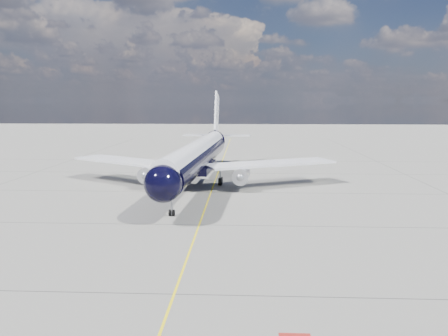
# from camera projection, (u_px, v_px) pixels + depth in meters

# --- Properties ---
(ground) EXTENTS (320.00, 320.00, 0.00)m
(ground) POSITION_uv_depth(u_px,v_px,m) (214.00, 185.00, 61.10)
(ground) COLOR gray
(ground) RESTS_ON ground
(taxiway_centerline) EXTENTS (0.16, 160.00, 0.01)m
(taxiway_centerline) POSITION_uv_depth(u_px,v_px,m) (211.00, 192.00, 56.17)
(taxiway_centerline) COLOR yellow
(taxiway_centerline) RESTS_ON ground
(main_airliner) EXTENTS (38.23, 46.61, 13.46)m
(main_airliner) POSITION_uv_depth(u_px,v_px,m) (199.00, 155.00, 60.62)
(main_airliner) COLOR black
(main_airliner) RESTS_ON ground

